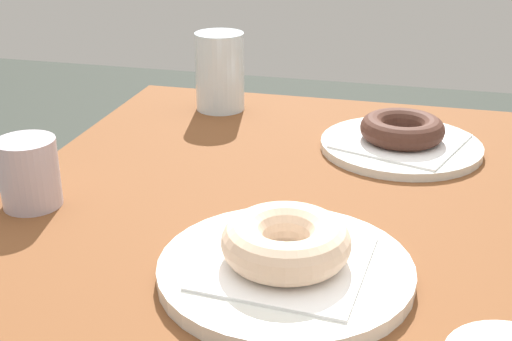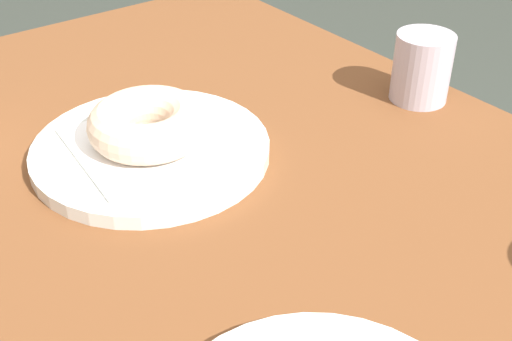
% 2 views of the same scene
% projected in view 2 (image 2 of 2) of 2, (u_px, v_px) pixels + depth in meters
% --- Properties ---
extents(table, '(0.91, 0.63, 0.70)m').
position_uv_depth(table, '(227.00, 270.00, 0.66)').
color(table, brown).
rests_on(table, ground_plane).
extents(plate_sugar_ring, '(0.23, 0.23, 0.01)m').
position_uv_depth(plate_sugar_ring, '(151.00, 150.00, 0.62)').
color(plate_sugar_ring, silver).
rests_on(plate_sugar_ring, table).
extents(napkin_sugar_ring, '(0.15, 0.15, 0.00)m').
position_uv_depth(napkin_sugar_ring, '(151.00, 142.00, 0.62)').
color(napkin_sugar_ring, white).
rests_on(napkin_sugar_ring, plate_sugar_ring).
extents(donut_sugar_ring, '(0.11, 0.11, 0.04)m').
position_uv_depth(donut_sugar_ring, '(149.00, 124.00, 0.61)').
color(donut_sugar_ring, beige).
rests_on(donut_sugar_ring, napkin_sugar_ring).
extents(sugar_jar, '(0.06, 0.06, 0.08)m').
position_uv_depth(sugar_jar, '(421.00, 67.00, 0.71)').
color(sugar_jar, '#B7ACBA').
rests_on(sugar_jar, table).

